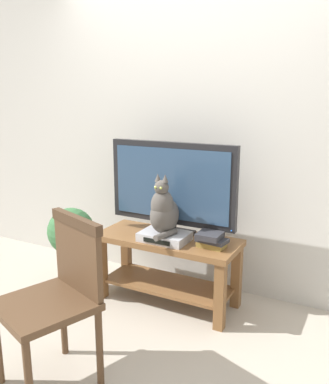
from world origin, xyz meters
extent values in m
plane|color=#ADA393|center=(0.00, 0.00, 0.00)|extent=(12.00, 12.00, 0.00)
cube|color=beige|center=(0.00, 0.94, 1.40)|extent=(7.00, 0.12, 2.80)
cube|color=brown|center=(-0.02, 0.45, 0.51)|extent=(1.10, 0.46, 0.04)
cube|color=brown|center=(-0.52, 0.27, 0.25)|extent=(0.07, 0.07, 0.49)
cube|color=brown|center=(0.48, 0.27, 0.25)|extent=(0.07, 0.07, 0.49)
cube|color=brown|center=(-0.52, 0.63, 0.25)|extent=(0.07, 0.07, 0.49)
cube|color=brown|center=(0.48, 0.63, 0.25)|extent=(0.07, 0.07, 0.49)
cube|color=brown|center=(-0.02, 0.45, 0.14)|extent=(1.00, 0.38, 0.02)
cube|color=black|center=(-0.02, 0.52, 0.55)|extent=(0.33, 0.20, 0.03)
cube|color=black|center=(-0.02, 0.52, 0.60)|extent=(0.06, 0.04, 0.07)
cube|color=black|center=(-0.02, 0.52, 0.94)|extent=(1.03, 0.05, 0.62)
cube|color=navy|center=(-0.02, 0.49, 0.94)|extent=(0.94, 0.01, 0.54)
sphere|color=#2672F2|center=(0.47, 0.49, 0.65)|extent=(0.01, 0.01, 0.01)
cube|color=#BCBCC1|center=(-0.01, 0.38, 0.57)|extent=(0.36, 0.24, 0.06)
cube|color=black|center=(-0.01, 0.25, 0.57)|extent=(0.21, 0.01, 0.03)
ellipsoid|color=#514C47|center=(-0.01, 0.38, 0.73)|extent=(0.20, 0.27, 0.26)
ellipsoid|color=#514C47|center=(-0.01, 0.34, 0.81)|extent=(0.17, 0.18, 0.24)
sphere|color=#514C47|center=(-0.01, 0.33, 0.95)|extent=(0.11, 0.11, 0.11)
cone|color=#514C47|center=(-0.04, 0.33, 1.02)|extent=(0.05, 0.05, 0.06)
cone|color=#514C47|center=(0.02, 0.33, 1.02)|extent=(0.05, 0.05, 0.06)
sphere|color=#B2C64C|center=(-0.03, 0.28, 0.96)|extent=(0.02, 0.02, 0.02)
sphere|color=#B2C64C|center=(0.01, 0.28, 0.96)|extent=(0.02, 0.02, 0.02)
cylinder|color=#514C47|center=(0.05, 0.28, 0.62)|extent=(0.09, 0.22, 0.04)
cylinder|color=#513823|center=(-0.05, -0.96, 0.23)|extent=(0.04, 0.04, 0.47)
cylinder|color=#513823|center=(-0.29, -0.44, 0.23)|extent=(0.04, 0.04, 0.47)
cylinder|color=#513823|center=(0.09, -0.58, 0.23)|extent=(0.04, 0.04, 0.47)
cube|color=#513823|center=(-0.17, -0.70, 0.49)|extent=(0.59, 0.59, 0.04)
cube|color=#513823|center=(-0.10, -0.50, 0.73)|extent=(0.43, 0.18, 0.44)
cube|color=#412C1C|center=(-0.10, -0.50, 0.92)|extent=(0.45, 0.20, 0.06)
cube|color=olive|center=(0.35, 0.42, 0.56)|extent=(0.20, 0.14, 0.04)
cube|color=#2D2D33|center=(0.35, 0.41, 0.59)|extent=(0.23, 0.16, 0.03)
cube|color=#2D2D33|center=(0.34, 0.41, 0.62)|extent=(0.17, 0.17, 0.04)
cylinder|color=#9E6B4C|center=(-0.79, 0.24, 0.12)|extent=(0.25, 0.25, 0.23)
cylinder|color=#332319|center=(-0.79, 0.24, 0.22)|extent=(0.23, 0.23, 0.02)
cylinder|color=#4C3823|center=(-0.79, 0.24, 0.30)|extent=(0.04, 0.04, 0.14)
sphere|color=#386B3D|center=(-0.79, 0.24, 0.53)|extent=(0.38, 0.38, 0.38)
camera|label=1|loc=(1.32, -2.14, 1.59)|focal=37.79mm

